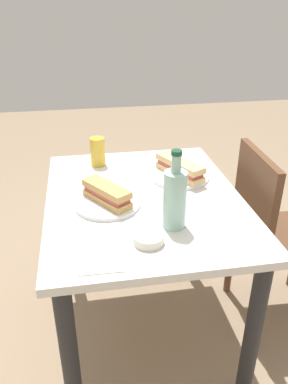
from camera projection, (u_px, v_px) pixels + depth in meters
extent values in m
plane|color=#8C755B|center=(144.00, 328.00, 1.84)|extent=(8.00, 8.00, 0.00)
cube|color=silver|center=(144.00, 200.00, 1.51)|extent=(0.96, 0.76, 0.03)
cylinder|color=#262628|center=(70.00, 227.00, 2.00)|extent=(0.06, 0.06, 0.69)
cylinder|color=#262628|center=(70.00, 363.00, 1.27)|extent=(0.06, 0.06, 0.69)
cylinder|color=#262628|center=(188.00, 216.00, 2.09)|extent=(0.06, 0.06, 0.69)
cylinder|color=#262628|center=(252.00, 337.00, 1.36)|extent=(0.06, 0.06, 0.69)
cube|color=brown|center=(287.00, 236.00, 1.73)|extent=(0.42, 0.42, 0.02)
cube|color=brown|center=(255.00, 198.00, 1.61)|extent=(0.38, 0.05, 0.40)
cylinder|color=brown|center=(258.00, 307.00, 1.66)|extent=(0.04, 0.04, 0.45)
cylinder|color=brown|center=(231.00, 257.00, 1.98)|extent=(0.04, 0.04, 0.45)
cylinder|color=white|center=(107.00, 203.00, 1.44)|extent=(0.25, 0.25, 0.01)
cube|color=tan|center=(107.00, 199.00, 1.43)|extent=(0.22, 0.18, 0.02)
cube|color=#B74C3D|center=(107.00, 194.00, 1.42)|extent=(0.20, 0.16, 0.02)
cube|color=tan|center=(106.00, 189.00, 1.41)|extent=(0.22, 0.18, 0.02)
cube|color=silver|center=(125.00, 200.00, 1.44)|extent=(0.09, 0.06, 0.00)
cube|color=#59331E|center=(111.00, 191.00, 1.51)|extent=(0.07, 0.05, 0.01)
cylinder|color=white|center=(179.00, 176.00, 1.65)|extent=(0.25, 0.25, 0.01)
cube|color=#DBB77A|center=(180.00, 172.00, 1.64)|extent=(0.25, 0.17, 0.02)
cube|color=#B74C3D|center=(180.00, 168.00, 1.63)|extent=(0.23, 0.16, 0.02)
cube|color=#DBB77A|center=(180.00, 163.00, 1.62)|extent=(0.25, 0.17, 0.02)
cube|color=silver|center=(194.00, 175.00, 1.65)|extent=(0.10, 0.04, 0.00)
cube|color=#59331E|center=(183.00, 167.00, 1.72)|extent=(0.08, 0.03, 0.01)
cylinder|color=#99C6B7|center=(175.00, 200.00, 1.27)|extent=(0.08, 0.08, 0.20)
cylinder|color=#99C6B7|center=(176.00, 164.00, 1.21)|extent=(0.03, 0.03, 0.06)
cylinder|color=#19472D|center=(177.00, 153.00, 1.19)|extent=(0.03, 0.03, 0.01)
cylinder|color=gold|center=(98.00, 152.00, 1.75)|extent=(0.07, 0.07, 0.13)
cylinder|color=silver|center=(148.00, 239.00, 1.22)|extent=(0.10, 0.10, 0.03)
cube|color=white|center=(101.00, 259.00, 1.15)|extent=(0.14, 0.14, 0.00)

